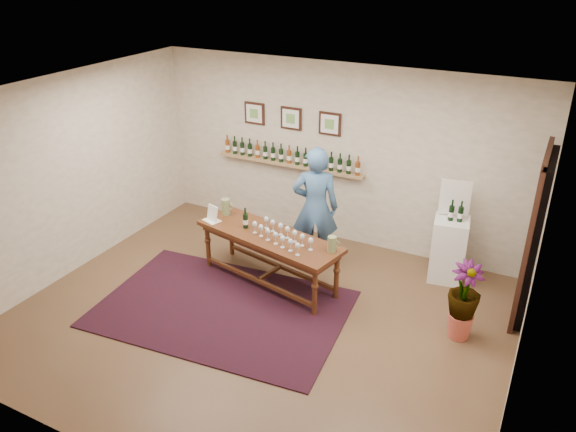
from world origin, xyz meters
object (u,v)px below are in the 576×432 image
at_px(display_pedestal, 448,250).
at_px(potted_plant, 463,301).
at_px(tasting_table, 269,242).
at_px(person, 315,208).

relative_size(display_pedestal, potted_plant, 1.06).
distance_m(tasting_table, person, 0.87).
bearing_deg(display_pedestal, potted_plant, -70.37).
xyz_separation_m(tasting_table, potted_plant, (2.63, -0.04, -0.13)).
distance_m(tasting_table, potted_plant, 2.63).
bearing_deg(potted_plant, tasting_table, 179.04).
distance_m(potted_plant, person, 2.45).
bearing_deg(tasting_table, display_pedestal, 41.31).
xyz_separation_m(tasting_table, person, (0.35, 0.75, 0.27)).
bearing_deg(person, potted_plant, 138.62).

